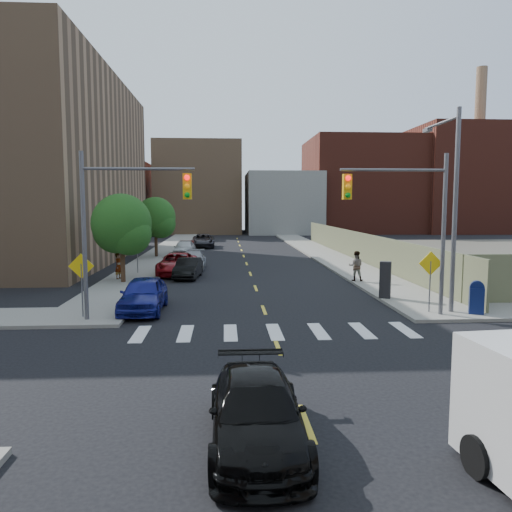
{
  "coord_description": "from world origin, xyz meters",
  "views": [
    {
      "loc": [
        -1.81,
        -14.62,
        4.89
      ],
      "look_at": [
        -0.05,
        12.95,
        2.0
      ],
      "focal_mm": 35.0,
      "sensor_mm": 36.0,
      "label": 1
    }
  ],
  "objects": [
    {
      "name": "bg_bldg_midwest",
      "position": [
        -6.0,
        72.0,
        7.5
      ],
      "size": [
        14.0,
        16.0,
        15.0
      ],
      "primitive_type": "cube",
      "color": "#8C6B4C",
      "rests_on": "ground"
    },
    {
      "name": "pedestrian_west",
      "position": [
        -8.52,
        17.23,
        0.97
      ],
      "size": [
        0.56,
        0.69,
        1.65
      ],
      "primitive_type": "imported",
      "rotation": [
        0.0,
        0.0,
        1.25
      ],
      "color": "gray",
      "rests_on": "sidewalk_nw"
    },
    {
      "name": "bg_bldg_fareast",
      "position": [
        38.0,
        70.0,
        9.0
      ],
      "size": [
        14.0,
        16.0,
        18.0
      ],
      "primitive_type": "cube",
      "color": "#592319",
      "rests_on": "ground"
    },
    {
      "name": "tree_west_near",
      "position": [
        -8.0,
        16.05,
        3.48
      ],
      "size": [
        3.66,
        3.64,
        5.52
      ],
      "color": "#332114",
      "rests_on": "ground"
    },
    {
      "name": "parked_car_white",
      "position": [
        -5.5,
        31.72,
        0.78
      ],
      "size": [
        1.99,
        4.65,
        1.57
      ],
      "primitive_type": "imported",
      "rotation": [
        0.0,
        0.0,
        -0.03
      ],
      "color": "silver",
      "rests_on": "ground"
    },
    {
      "name": "bg_bldg_west",
      "position": [
        -22.0,
        70.0,
        6.0
      ],
      "size": [
        14.0,
        18.0,
        12.0
      ],
      "primitive_type": "cube",
      "color": "#592319",
      "rests_on": "ground"
    },
    {
      "name": "ground",
      "position": [
        0.0,
        0.0,
        0.0
      ],
      "size": [
        160.0,
        160.0,
        0.0
      ],
      "primitive_type": "plane",
      "color": "black",
      "rests_on": "ground"
    },
    {
      "name": "sidewalk_ne",
      "position": [
        7.75,
        41.5,
        0.07
      ],
      "size": [
        3.5,
        73.0,
        0.15
      ],
      "primitive_type": "cube",
      "color": "gray",
      "rests_on": "ground"
    },
    {
      "name": "pedestrian_east",
      "position": [
        6.3,
        15.47,
        1.07
      ],
      "size": [
        1.04,
        0.9,
        1.85
      ],
      "primitive_type": "imported",
      "rotation": [
        0.0,
        0.0,
        2.89
      ],
      "color": "gray",
      "rests_on": "sidewalk_ne"
    },
    {
      "name": "bg_bldg_east",
      "position": [
        22.0,
        72.0,
        8.0
      ],
      "size": [
        18.0,
        18.0,
        16.0
      ],
      "primitive_type": "cube",
      "color": "#592319",
      "rests_on": "ground"
    },
    {
      "name": "parked_car_red",
      "position": [
        -5.06,
        19.97,
        0.75
      ],
      "size": [
        2.62,
        5.49,
        1.51
      ],
      "primitive_type": "imported",
      "rotation": [
        0.0,
        0.0,
        -0.02
      ],
      "color": "maroon",
      "rests_on": "ground"
    },
    {
      "name": "streetlight_ne",
      "position": [
        8.2,
        6.9,
        5.22
      ],
      "size": [
        0.25,
        3.7,
        9.0
      ],
      "color": "#59595E",
      "rests_on": "ground"
    },
    {
      "name": "mailbox",
      "position": [
        9.08,
        6.0,
        0.85
      ],
      "size": [
        0.71,
        0.63,
        1.44
      ],
      "rotation": [
        0.0,
        0.0,
        -0.37
      ],
      "color": "#0D194F",
      "rests_on": "sidewalk_ne"
    },
    {
      "name": "parked_car_blue",
      "position": [
        -5.5,
        8.01,
        0.79
      ],
      "size": [
        1.88,
        4.64,
        1.58
      ],
      "primitive_type": "imported",
      "rotation": [
        0.0,
        0.0,
        -0.0
      ],
      "color": "navy",
      "rests_on": "ground"
    },
    {
      "name": "signal_nw",
      "position": [
        -5.98,
        6.0,
        4.53
      ],
      "size": [
        4.59,
        0.3,
        7.0
      ],
      "color": "#59595E",
      "rests_on": "ground"
    },
    {
      "name": "bg_bldg_center",
      "position": [
        8.0,
        70.0,
        5.0
      ],
      "size": [
        12.0,
        16.0,
        10.0
      ],
      "primitive_type": "cube",
      "color": "gray",
      "rests_on": "ground"
    },
    {
      "name": "warn_sign_midwest",
      "position": [
        -7.8,
        20.0,
        1.99
      ],
      "size": [
        1.06,
        0.06,
        2.83
      ],
      "color": "#59595E",
      "rests_on": "ground"
    },
    {
      "name": "signal_ne",
      "position": [
        5.98,
        6.0,
        4.53
      ],
      "size": [
        4.59,
        0.3,
        7.0
      ],
      "color": "#59595E",
      "rests_on": "ground"
    },
    {
      "name": "tree_west_far",
      "position": [
        -8.0,
        31.05,
        3.48
      ],
      "size": [
        3.66,
        3.64,
        5.52
      ],
      "color": "#332114",
      "rests_on": "ground"
    },
    {
      "name": "payphone",
      "position": [
        6.3,
        9.84,
        1.07
      ],
      "size": [
        0.68,
        0.63,
        1.85
      ],
      "primitive_type": "cube",
      "rotation": [
        0.0,
        0.0,
        -0.41
      ],
      "color": "black",
      "rests_on": "sidewalk_ne"
    },
    {
      "name": "warn_sign_nw",
      "position": [
        -7.8,
        6.5,
        1.99
      ],
      "size": [
        1.06,
        0.06,
        2.83
      ],
      "color": "#59595E",
      "rests_on": "ground"
    },
    {
      "name": "smokestack",
      "position": [
        42.0,
        70.0,
        14.0
      ],
      "size": [
        1.8,
        1.8,
        28.0
      ],
      "primitive_type": "cylinder",
      "color": "#8C6B4C",
      "rests_on": "ground"
    },
    {
      "name": "parked_car_black",
      "position": [
        -4.2,
        18.24,
        0.67
      ],
      "size": [
        1.82,
        4.18,
        1.34
      ],
      "primitive_type": "imported",
      "rotation": [
        0.0,
        0.0,
        -0.1
      ],
      "color": "black",
      "rests_on": "ground"
    },
    {
      "name": "sidewalk_nw",
      "position": [
        -7.75,
        41.5,
        0.07
      ],
      "size": [
        3.5,
        73.0,
        0.15
      ],
      "primitive_type": "cube",
      "color": "gray",
      "rests_on": "ground"
    },
    {
      "name": "parked_car_silver",
      "position": [
        -4.2,
        22.94,
        0.68
      ],
      "size": [
        1.92,
        4.7,
        1.36
      ],
      "primitive_type": "imported",
      "rotation": [
        0.0,
        0.0,
        -0.0
      ],
      "color": "#97989E",
      "rests_on": "ground"
    },
    {
      "name": "parked_car_grey",
      "position": [
        -4.2,
        41.71,
        0.76
      ],
      "size": [
        2.62,
        5.52,
        1.52
      ],
      "primitive_type": "imported",
      "rotation": [
        0.0,
        0.0,
        0.02
      ],
      "color": "black",
      "rests_on": "ground"
    },
    {
      "name": "warn_sign_ne",
      "position": [
        7.2,
        6.5,
        1.99
      ],
      "size": [
        1.06,
        0.06,
        2.83
      ],
      "color": "#59595E",
      "rests_on": "ground"
    },
    {
      "name": "black_sedan",
      "position": [
        -1.18,
        -4.9,
        0.68
      ],
      "size": [
        1.91,
        4.69,
        1.36
      ],
      "primitive_type": "imported",
      "rotation": [
        0.0,
        0.0,
        0.0
      ],
      "color": "black",
      "rests_on": "ground"
    },
    {
      "name": "fence_north",
      "position": [
        9.6,
        28.0,
        1.25
      ],
      "size": [
        0.12,
        44.0,
        2.5
      ],
      "primitive_type": "cube",
      "color": "#656C4C",
      "rests_on": "ground"
    },
    {
      "name": "parked_car_maroon",
      "position": [
        -5.5,
        34.53,
        0.64
      ],
      "size": [
        1.4,
        3.9,
        1.28
      ],
      "primitive_type": "imported",
      "rotation": [
        0.0,
        0.0,
        0.01
      ],
      "color": "#42100D",
      "rests_on": "ground"
    }
  ]
}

